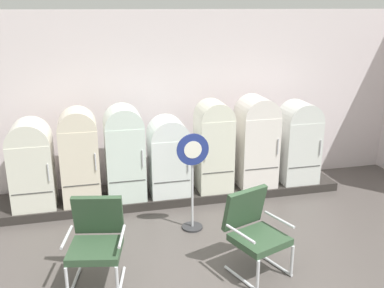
{
  "coord_description": "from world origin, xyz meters",
  "views": [
    {
      "loc": [
        -1.37,
        -4.02,
        3.28
      ],
      "look_at": [
        0.28,
        2.75,
        1.06
      ],
      "focal_mm": 40.57,
      "sensor_mm": 36.0,
      "label": 1
    }
  ],
  "objects_px": {
    "armchair_right": "(254,228)",
    "sign_stand": "(193,182)",
    "refrigerator_2": "(124,150)",
    "refrigerator_4": "(214,143)",
    "refrigerator_3": "(168,154)",
    "refrigerator_6": "(299,140)",
    "refrigerator_5": "(256,139)",
    "refrigerator_0": "(32,162)",
    "refrigerator_1": "(79,154)",
    "armchair_left": "(96,238)"
  },
  "relations": [
    {
      "from": "armchair_right",
      "to": "sign_stand",
      "type": "distance_m",
      "value": 1.34
    },
    {
      "from": "refrigerator_2",
      "to": "refrigerator_4",
      "type": "distance_m",
      "value": 1.55
    },
    {
      "from": "refrigerator_2",
      "to": "refrigerator_3",
      "type": "xyz_separation_m",
      "value": [
        0.74,
        -0.0,
        -0.14
      ]
    },
    {
      "from": "refrigerator_4",
      "to": "refrigerator_6",
      "type": "relative_size",
      "value": 1.07
    },
    {
      "from": "refrigerator_2",
      "to": "refrigerator_5",
      "type": "distance_m",
      "value": 2.35
    },
    {
      "from": "refrigerator_3",
      "to": "refrigerator_6",
      "type": "height_order",
      "value": "refrigerator_6"
    },
    {
      "from": "refrigerator_0",
      "to": "refrigerator_2",
      "type": "xyz_separation_m",
      "value": [
        1.48,
        -0.03,
        0.09
      ]
    },
    {
      "from": "refrigerator_1",
      "to": "refrigerator_3",
      "type": "distance_m",
      "value": 1.48
    },
    {
      "from": "refrigerator_2",
      "to": "armchair_left",
      "type": "height_order",
      "value": "refrigerator_2"
    },
    {
      "from": "refrigerator_1",
      "to": "refrigerator_6",
      "type": "distance_m",
      "value": 3.9
    },
    {
      "from": "refrigerator_6",
      "to": "armchair_left",
      "type": "relative_size",
      "value": 1.41
    },
    {
      "from": "refrigerator_3",
      "to": "armchair_right",
      "type": "relative_size",
      "value": 1.27
    },
    {
      "from": "armchair_right",
      "to": "refrigerator_1",
      "type": "bearing_deg",
      "value": 132.75
    },
    {
      "from": "refrigerator_3",
      "to": "refrigerator_4",
      "type": "height_order",
      "value": "refrigerator_4"
    },
    {
      "from": "refrigerator_6",
      "to": "refrigerator_2",
      "type": "bearing_deg",
      "value": 179.75
    },
    {
      "from": "refrigerator_2",
      "to": "refrigerator_4",
      "type": "xyz_separation_m",
      "value": [
        1.55,
        -0.02,
        0.01
      ]
    },
    {
      "from": "refrigerator_0",
      "to": "armchair_right",
      "type": "xyz_separation_m",
      "value": [
        2.89,
        -2.36,
        -0.31
      ]
    },
    {
      "from": "refrigerator_2",
      "to": "sign_stand",
      "type": "distance_m",
      "value": 1.44
    },
    {
      "from": "refrigerator_2",
      "to": "armchair_right",
      "type": "relative_size",
      "value": 1.49
    },
    {
      "from": "refrigerator_4",
      "to": "refrigerator_6",
      "type": "xyz_separation_m",
      "value": [
        1.62,
        0.0,
        -0.06
      ]
    },
    {
      "from": "refrigerator_1",
      "to": "armchair_left",
      "type": "xyz_separation_m",
      "value": [
        0.18,
        -2.07,
        -0.4
      ]
    },
    {
      "from": "refrigerator_1",
      "to": "sign_stand",
      "type": "bearing_deg",
      "value": -33.64
    },
    {
      "from": "refrigerator_6",
      "to": "armchair_left",
      "type": "height_order",
      "value": "refrigerator_6"
    },
    {
      "from": "sign_stand",
      "to": "refrigerator_5",
      "type": "bearing_deg",
      "value": 37.72
    },
    {
      "from": "armchair_left",
      "to": "armchair_right",
      "type": "xyz_separation_m",
      "value": [
        1.96,
        -0.24,
        0.0
      ]
    },
    {
      "from": "refrigerator_5",
      "to": "refrigerator_2",
      "type": "bearing_deg",
      "value": -179.58
    },
    {
      "from": "refrigerator_0",
      "to": "refrigerator_3",
      "type": "xyz_separation_m",
      "value": [
        2.23,
        -0.03,
        -0.04
      ]
    },
    {
      "from": "armchair_right",
      "to": "sign_stand",
      "type": "xyz_separation_m",
      "value": [
        -0.51,
        1.23,
        0.19
      ]
    },
    {
      "from": "refrigerator_0",
      "to": "refrigerator_1",
      "type": "bearing_deg",
      "value": -3.55
    },
    {
      "from": "refrigerator_2",
      "to": "refrigerator_4",
      "type": "bearing_deg",
      "value": -0.62
    },
    {
      "from": "refrigerator_1",
      "to": "refrigerator_3",
      "type": "xyz_separation_m",
      "value": [
        1.47,
        0.02,
        -0.13
      ]
    },
    {
      "from": "refrigerator_5",
      "to": "armchair_left",
      "type": "distance_m",
      "value": 3.61
    },
    {
      "from": "refrigerator_0",
      "to": "refrigerator_6",
      "type": "xyz_separation_m",
      "value": [
        4.65,
        -0.04,
        0.04
      ]
    },
    {
      "from": "refrigerator_3",
      "to": "armchair_left",
      "type": "xyz_separation_m",
      "value": [
        -1.3,
        -2.09,
        -0.27
      ]
    },
    {
      "from": "refrigerator_2",
      "to": "refrigerator_0",
      "type": "bearing_deg",
      "value": 178.85
    },
    {
      "from": "refrigerator_0",
      "to": "refrigerator_6",
      "type": "relative_size",
      "value": 0.95
    },
    {
      "from": "refrigerator_0",
      "to": "sign_stand",
      "type": "relative_size",
      "value": 0.93
    },
    {
      "from": "refrigerator_6",
      "to": "armchair_right",
      "type": "bearing_deg",
      "value": -127.33
    },
    {
      "from": "refrigerator_0",
      "to": "armchair_left",
      "type": "height_order",
      "value": "refrigerator_0"
    },
    {
      "from": "refrigerator_1",
      "to": "refrigerator_0",
      "type": "bearing_deg",
      "value": 176.45
    },
    {
      "from": "refrigerator_0",
      "to": "refrigerator_5",
      "type": "distance_m",
      "value": 3.83
    },
    {
      "from": "refrigerator_6",
      "to": "refrigerator_1",
      "type": "bearing_deg",
      "value": -179.95
    },
    {
      "from": "refrigerator_5",
      "to": "refrigerator_6",
      "type": "bearing_deg",
      "value": -2.14
    },
    {
      "from": "armchair_left",
      "to": "armchair_right",
      "type": "relative_size",
      "value": 1.0
    },
    {
      "from": "refrigerator_3",
      "to": "sign_stand",
      "type": "height_order",
      "value": "sign_stand"
    },
    {
      "from": "refrigerator_3",
      "to": "refrigerator_4",
      "type": "relative_size",
      "value": 0.84
    },
    {
      "from": "refrigerator_4",
      "to": "refrigerator_2",
      "type": "bearing_deg",
      "value": 179.38
    },
    {
      "from": "refrigerator_4",
      "to": "armchair_right",
      "type": "xyz_separation_m",
      "value": [
        -0.14,
        -2.31,
        -0.42
      ]
    },
    {
      "from": "refrigerator_3",
      "to": "refrigerator_6",
      "type": "bearing_deg",
      "value": -0.32
    },
    {
      "from": "refrigerator_1",
      "to": "refrigerator_5",
      "type": "distance_m",
      "value": 3.08
    }
  ]
}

